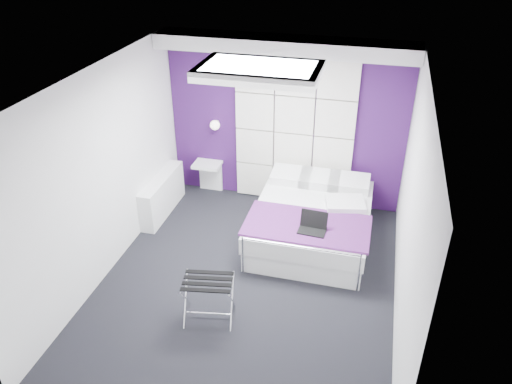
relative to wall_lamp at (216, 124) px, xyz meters
The scene contains 15 objects.
floor 2.61m from the wall_lamp, 62.99° to the right, with size 4.40×4.40×0.00m, color black.
ceiling 2.69m from the wall_lamp, 62.99° to the right, with size 4.40×4.40×0.00m, color white.
wall_back 1.06m from the wall_lamp, ahead, with size 3.60×3.60×0.00m, color white.
wall_left 2.19m from the wall_lamp, 110.01° to the right, with size 4.40×4.40×0.00m, color white.
wall_right 3.52m from the wall_lamp, 35.86° to the right, with size 4.40×4.40×0.00m, color white.
accent_wall 1.06m from the wall_lamp, ahead, with size 3.58×0.02×2.58m, color #35114A.
soffit 1.66m from the wall_lamp, ahead, with size 3.58×0.50×0.20m, color white.
headboard 1.20m from the wall_lamp, ahead, with size 1.80×0.08×2.30m, color silver, non-canonical shape.
skylight 2.24m from the wall_lamp, 54.28° to the right, with size 1.36×0.86×0.12m, color white, non-canonical shape.
wall_lamp is the anchor object (origin of this frame).
radiator 1.35m from the wall_lamp, 130.10° to the right, with size 0.22×1.20×0.60m, color white.
bed 2.11m from the wall_lamp, 28.12° to the right, with size 1.61×1.94×0.69m.
nightstand 0.71m from the wall_lamp, 165.92° to the right, with size 0.43×0.33×0.05m, color white.
luggage_rack 3.00m from the wall_lamp, 73.93° to the right, with size 0.55×0.40×0.54m.
laptop 2.37m from the wall_lamp, 39.81° to the right, with size 0.34×0.25×0.25m.
Camera 1 is at (1.32, -4.66, 4.14)m, focal length 35.00 mm.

